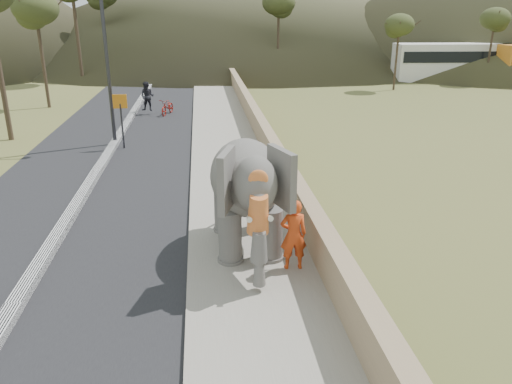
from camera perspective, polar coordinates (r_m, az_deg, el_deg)
ground at (r=10.64m, az=0.34°, el=-13.09°), size 160.00×160.00×0.00m
road at (r=20.11m, az=-17.42°, el=2.40°), size 7.00×120.00×0.03m
median at (r=20.08m, az=-17.45°, el=2.66°), size 0.35×120.00×0.22m
walkway at (r=19.72m, az=-3.04°, el=3.17°), size 3.00×120.00×0.15m
parapet at (r=19.75m, az=1.73°, el=4.64°), size 0.30×120.00×1.10m
lamppost at (r=23.09m, az=-16.16°, el=17.04°), size 1.76×0.36×8.00m
signboard at (r=22.68m, az=-15.19°, el=8.83°), size 0.60×0.08×2.40m
distant_car at (r=47.17m, az=18.50°, el=12.95°), size 4.52×2.73×1.44m
bus_white at (r=47.46m, az=22.15°, el=13.57°), size 11.12×3.11×3.10m
hill_far at (r=79.07m, az=-2.11°, el=21.01°), size 80.00×80.00×14.00m
elephant_and_man at (r=12.37m, az=-1.03°, el=-0.02°), size 2.29×3.99×2.86m
motorcyclist at (r=30.00m, az=-11.12°, el=10.06°), size 2.15×1.86×1.93m
trees at (r=37.21m, az=-8.58°, el=17.18°), size 48.56×45.26×9.54m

